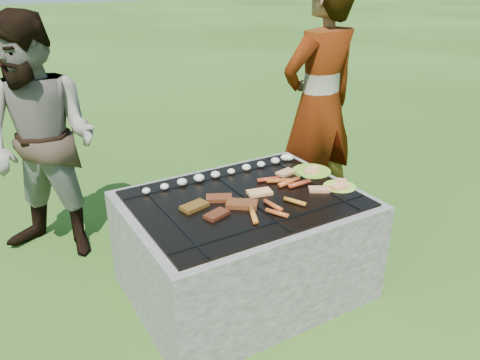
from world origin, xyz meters
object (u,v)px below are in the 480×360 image
(plate_near, at_px, (340,186))
(bystander, at_px, (42,142))
(fire_pit, at_px, (244,248))
(plate_far, at_px, (311,172))
(cook, at_px, (319,105))

(plate_near, bearing_deg, bystander, 141.07)
(fire_pit, bearing_deg, plate_near, -15.67)
(plate_near, distance_m, bystander, 1.86)
(plate_far, xyz_separation_m, bystander, (-1.44, 0.90, 0.18))
(bystander, bearing_deg, fire_pit, -5.46)
(plate_far, height_order, cook, cook)
(cook, bearing_deg, plate_near, 57.03)
(plate_far, distance_m, bystander, 1.71)
(cook, bearing_deg, fire_pit, 25.11)
(plate_near, bearing_deg, plate_far, 90.10)
(plate_far, xyz_separation_m, plate_near, (0.00, -0.26, 0.00))
(plate_near, distance_m, cook, 0.82)
(plate_near, relative_size, bystander, 0.15)
(fire_pit, relative_size, plate_far, 4.48)
(fire_pit, height_order, plate_far, plate_far)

